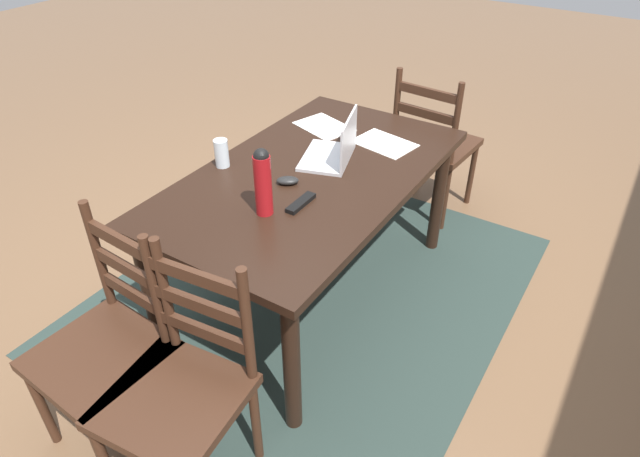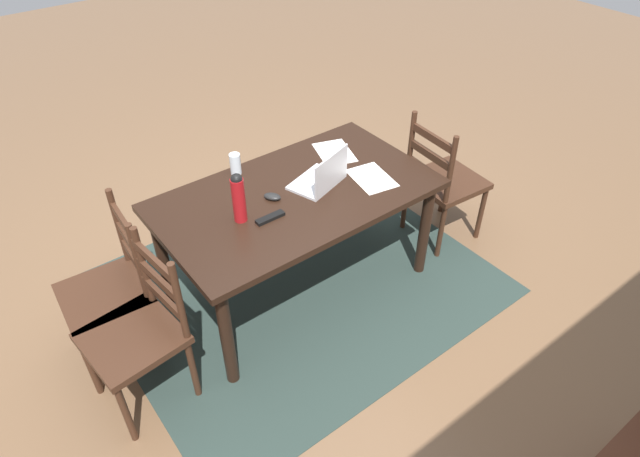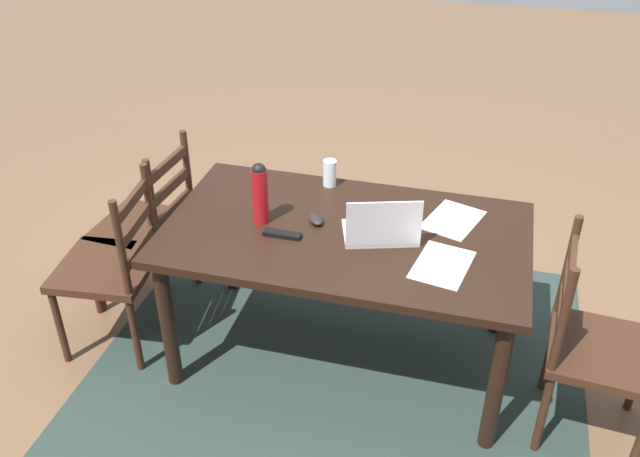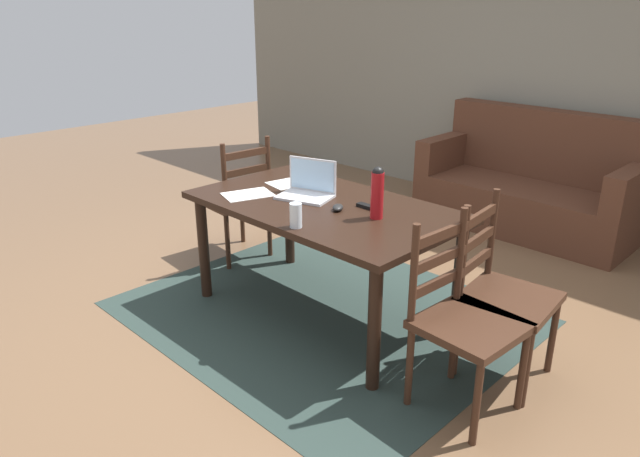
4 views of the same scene
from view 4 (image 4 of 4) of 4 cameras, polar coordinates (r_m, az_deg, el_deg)
ground_plane at (r=3.80m, az=0.31°, el=-8.14°), size 14.00×14.00×0.00m
area_rug at (r=3.80m, az=0.31°, el=-8.11°), size 2.33×1.96×0.01m
wall_back at (r=5.75m, az=21.41°, el=14.64°), size 8.00×0.12×2.70m
dining_table at (r=3.53m, az=0.33°, el=1.09°), size 1.62×0.93×0.74m
chair_left_far at (r=4.49m, az=-8.11°, el=2.77°), size 0.47×0.47×0.95m
chair_right_far at (r=3.16m, az=17.20°, el=-6.15°), size 0.48×0.48×0.95m
chair_right_near at (r=2.87m, az=13.71°, el=-8.65°), size 0.47×0.47×0.95m
couch at (r=5.43m, az=19.73°, el=3.77°), size 1.80×0.80×1.00m
laptop at (r=3.62m, az=-1.15°, el=4.04°), size 0.37×0.31×0.23m
water_bottle at (r=3.23m, az=5.58°, el=3.57°), size 0.07×0.07×0.29m
drinking_glass at (r=3.11m, az=-2.36°, el=1.29°), size 0.07×0.07×0.13m
computer_mouse at (r=3.38m, az=1.74°, el=2.06°), size 0.11×0.12×0.03m
tv_remote at (r=3.42m, az=4.82°, el=2.08°), size 0.17×0.04×0.02m
paper_stack_left at (r=3.69m, az=-7.02°, el=3.29°), size 0.29×0.35×0.00m
paper_stack_right at (r=3.91m, az=-2.76°, el=4.46°), size 0.26×0.33×0.00m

